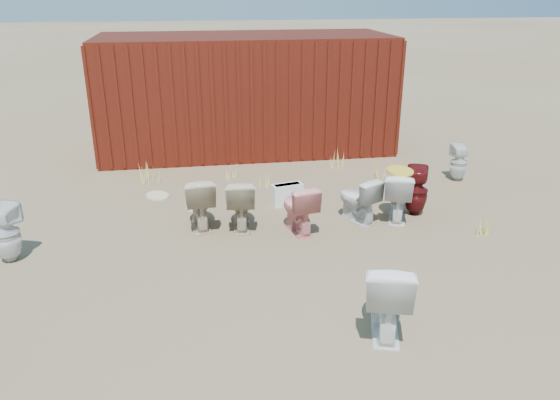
{
  "coord_description": "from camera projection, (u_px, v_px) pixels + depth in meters",
  "views": [
    {
      "loc": [
        -1.13,
        -6.41,
        3.37
      ],
      "look_at": [
        0.0,
        0.6,
        0.55
      ],
      "focal_mm": 35.0,
      "sensor_mm": 36.0,
      "label": 1
    }
  ],
  "objects": [
    {
      "name": "ground",
      "position": [
        287.0,
        254.0,
        7.3
      ],
      "size": [
        100.0,
        100.0,
        0.0
      ],
      "primitive_type": "plane",
      "color": "brown",
      "rests_on": "ground"
    },
    {
      "name": "weed_clump_e",
      "position": [
        338.0,
        160.0,
        10.67
      ],
      "size": [
        0.34,
        0.34,
        0.32
      ],
      "primitive_type": "cone",
      "color": "#C7BD4F",
      "rests_on": "ground"
    },
    {
      "name": "toilet_front_maroon",
      "position": [
        416.0,
        191.0,
        8.44
      ],
      "size": [
        0.45,
        0.46,
        0.78
      ],
      "primitive_type": "imported",
      "rotation": [
        0.0,
        0.0,
        2.77
      ],
      "color": "#520E0F",
      "rests_on": "ground"
    },
    {
      "name": "weed_clump_a",
      "position": [
        149.0,
        173.0,
        9.97
      ],
      "size": [
        0.36,
        0.36,
        0.31
      ],
      "primitive_type": "cone",
      "color": "#C7BD4F",
      "rests_on": "ground"
    },
    {
      "name": "toilet_back_yellowlid",
      "position": [
        398.0,
        195.0,
        8.27
      ],
      "size": [
        0.66,
        0.85,
        0.76
      ],
      "primitive_type": "imported",
      "rotation": [
        0.0,
        0.0,
        2.78
      ],
      "color": "white",
      "rests_on": "ground"
    },
    {
      "name": "toilet_front_e",
      "position": [
        358.0,
        199.0,
        8.22
      ],
      "size": [
        0.66,
        0.79,
        0.7
      ],
      "primitive_type": "imported",
      "rotation": [
        0.0,
        0.0,
        3.62
      ],
      "color": "silver",
      "rests_on": "ground"
    },
    {
      "name": "loose_tank",
      "position": [
        287.0,
        194.0,
        8.9
      ],
      "size": [
        0.53,
        0.3,
        0.35
      ],
      "primitive_type": "cube",
      "rotation": [
        0.0,
        0.0,
        0.22
      ],
      "color": "white",
      "rests_on": "ground"
    },
    {
      "name": "weed_clump_f",
      "position": [
        485.0,
        226.0,
        7.83
      ],
      "size": [
        0.28,
        0.28,
        0.28
      ],
      "primitive_type": "cone",
      "color": "#C7BD4F",
      "rests_on": "ground"
    },
    {
      "name": "weed_clump_d",
      "position": [
        232.0,
        172.0,
        10.15
      ],
      "size": [
        0.3,
        0.3,
        0.23
      ],
      "primitive_type": "cone",
      "color": "#C7BD4F",
      "rests_on": "ground"
    },
    {
      "name": "loose_lid_near",
      "position": [
        198.0,
        206.0,
        8.85
      ],
      "size": [
        0.55,
        0.61,
        0.02
      ],
      "primitive_type": "ellipsoid",
      "rotation": [
        0.0,
        0.0,
        -0.42
      ],
      "color": "beige",
      "rests_on": "ground"
    },
    {
      "name": "toilet_back_beige_right",
      "position": [
        241.0,
        203.0,
        7.99
      ],
      "size": [
        0.5,
        0.79,
        0.77
      ],
      "primitive_type": "imported",
      "rotation": [
        0.0,
        0.0,
        3.05
      ],
      "color": "#C2B18E",
      "rests_on": "ground"
    },
    {
      "name": "toilet_front_pink",
      "position": [
        299.0,
        208.0,
        7.86
      ],
      "size": [
        0.55,
        0.79,
        0.73
      ],
      "primitive_type": "imported",
      "rotation": [
        0.0,
        0.0,
        3.35
      ],
      "color": "pink",
      "rests_on": "ground"
    },
    {
      "name": "loose_lid_far",
      "position": [
        158.0,
        196.0,
        9.29
      ],
      "size": [
        0.53,
        0.58,
        0.02
      ],
      "primitive_type": "ellipsoid",
      "rotation": [
        0.0,
        0.0,
        0.47
      ],
      "color": "beige",
      "rests_on": "ground"
    },
    {
      "name": "weed_clump_b",
      "position": [
        264.0,
        180.0,
        9.7
      ],
      "size": [
        0.32,
        0.32,
        0.26
      ],
      "primitive_type": "cone",
      "color": "#C7BD4F",
      "rests_on": "ground"
    },
    {
      "name": "shipping_container",
      "position": [
        246.0,
        93.0,
        11.63
      ],
      "size": [
        6.0,
        2.4,
        2.4
      ],
      "primitive_type": "cube",
      "color": "#450F0B",
      "rests_on": "ground"
    },
    {
      "name": "toilet_back_beige_left",
      "position": [
        199.0,
        202.0,
        8.0
      ],
      "size": [
        0.5,
        0.81,
        0.8
      ],
      "primitive_type": "imported",
      "rotation": [
        0.0,
        0.0,
        3.22
      ],
      "color": "#CBB394",
      "rests_on": "ground"
    },
    {
      "name": "yellow_lid",
      "position": [
        400.0,
        171.0,
        8.13
      ],
      "size": [
        0.39,
        0.48,
        0.02
      ],
      "primitive_type": "ellipsoid",
      "color": "yellow",
      "rests_on": "toilet_back_yellowlid"
    },
    {
      "name": "weed_clump_c",
      "position": [
        380.0,
        171.0,
        10.06
      ],
      "size": [
        0.36,
        0.36,
        0.31
      ],
      "primitive_type": "cone",
      "color": "#C7BD4F",
      "rests_on": "ground"
    },
    {
      "name": "toilet_front_c",
      "position": [
        387.0,
        295.0,
        5.54
      ],
      "size": [
        0.69,
        0.94,
        0.86
      ],
      "primitive_type": "imported",
      "rotation": [
        0.0,
        0.0,
        2.86
      ],
      "color": "white",
      "rests_on": "ground"
    },
    {
      "name": "toilet_back_a",
      "position": [
        6.0,
        233.0,
        7.0
      ],
      "size": [
        0.45,
        0.46,
        0.78
      ],
      "primitive_type": "imported",
      "rotation": [
        0.0,
        0.0,
        2.8
      ],
      "color": "silver",
      "rests_on": "ground"
    },
    {
      "name": "toilet_back_e",
      "position": [
        459.0,
        163.0,
        9.94
      ],
      "size": [
        0.34,
        0.34,
        0.68
      ],
      "primitive_type": "imported",
      "rotation": [
        0.0,
        0.0,
        3.04
      ],
      "color": "silver",
      "rests_on": "ground"
    }
  ]
}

